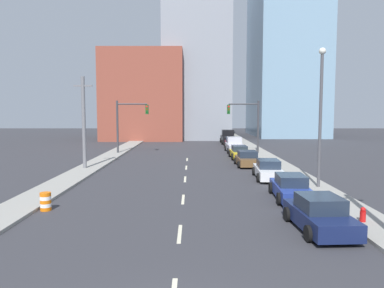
{
  "coord_description": "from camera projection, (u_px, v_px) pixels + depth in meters",
  "views": [
    {
      "loc": [
        0.52,
        -7.96,
        5.19
      ],
      "look_at": [
        0.57,
        25.21,
        2.2
      ],
      "focal_mm": 35.0,
      "sensor_mm": 36.0,
      "label": 1
    }
  ],
  "objects": [
    {
      "name": "lane_stripe_at_7m",
      "position": [
        179.0,
        234.0,
        15.78
      ],
      "size": [
        0.16,
        2.4,
        0.01
      ],
      "primitive_type": "cube",
      "color": "beige",
      "rests_on": "ground"
    },
    {
      "name": "utility_pole_left_mid",
      "position": [
        83.0,
        122.0,
        32.36
      ],
      "size": [
        1.6,
        0.32,
        8.09
      ],
      "color": "slate",
      "rests_on": "ground"
    },
    {
      "name": "sidewalk_right",
      "position": [
        249.0,
        147.0,
        52.74
      ],
      "size": [
        2.33,
        89.04,
        0.17
      ],
      "color": "gray",
      "rests_on": "ground"
    },
    {
      "name": "traffic_barrel",
      "position": [
        45.0,
        202.0,
        19.38
      ],
      "size": [
        0.56,
        0.56,
        0.95
      ],
      "color": "orange",
      "rests_on": "ground"
    },
    {
      "name": "sedan_blue",
      "position": [
        290.0,
        188.0,
        21.88
      ],
      "size": [
        2.26,
        4.79,
        1.45
      ],
      "rotation": [
        0.0,
        0.0,
        -0.06
      ],
      "color": "navy",
      "rests_on": "ground"
    },
    {
      "name": "building_brick_left",
      "position": [
        145.0,
        96.0,
        68.8
      ],
      "size": [
        14.0,
        16.0,
        15.53
      ],
      "color": "brown",
      "rests_on": "ground"
    },
    {
      "name": "traffic_signal_right",
      "position": [
        249.0,
        120.0,
        44.3
      ],
      "size": [
        3.82,
        0.35,
        6.33
      ],
      "color": "#38383D",
      "rests_on": "ground"
    },
    {
      "name": "building_office_center",
      "position": [
        196.0,
        63.0,
        72.21
      ],
      "size": [
        12.0,
        20.0,
        28.6
      ],
      "color": "gray",
      "rests_on": "ground"
    },
    {
      "name": "pickup_truck_black",
      "position": [
        228.0,
        138.0,
        58.79
      ],
      "size": [
        2.4,
        5.86,
        2.1
      ],
      "rotation": [
        0.0,
        0.0,
        -0.01
      ],
      "color": "black",
      "rests_on": "ground"
    },
    {
      "name": "sedan_yellow",
      "position": [
        239.0,
        153.0,
        40.33
      ],
      "size": [
        2.02,
        4.78,
        1.4
      ],
      "rotation": [
        0.0,
        0.0,
        -0.0
      ],
      "color": "gold",
      "rests_on": "ground"
    },
    {
      "name": "sedan_maroon",
      "position": [
        231.0,
        143.0,
        52.61
      ],
      "size": [
        2.22,
        4.84,
        1.46
      ],
      "rotation": [
        0.0,
        0.0,
        -0.06
      ],
      "color": "maroon",
      "rests_on": "ground"
    },
    {
      "name": "sedan_white",
      "position": [
        268.0,
        170.0,
        28.4
      ],
      "size": [
        2.25,
        4.83,
        1.46
      ],
      "rotation": [
        0.0,
        0.0,
        -0.05
      ],
      "color": "silver",
      "rests_on": "ground"
    },
    {
      "name": "lane_stripe_at_31m",
      "position": [
        187.0,
        159.0,
        39.62
      ],
      "size": [
        0.16,
        2.4,
        0.01
      ],
      "primitive_type": "cube",
      "color": "beige",
      "rests_on": "ground"
    },
    {
      "name": "sedan_navy",
      "position": [
        319.0,
        215.0,
        16.16
      ],
      "size": [
        2.34,
        4.56,
        1.52
      ],
      "rotation": [
        0.0,
        0.0,
        0.05
      ],
      "color": "#141E47",
      "rests_on": "ground"
    },
    {
      "name": "traffic_signal_left",
      "position": [
        126.0,
        120.0,
        44.28
      ],
      "size": [
        3.82,
        0.35,
        6.33
      ],
      "color": "#38383D",
      "rests_on": "ground"
    },
    {
      "name": "sidewalk_left",
      "position": [
        127.0,
        147.0,
        52.71
      ],
      "size": [
        2.33,
        89.04,
        0.17
      ],
      "color": "gray",
      "rests_on": "ground"
    },
    {
      "name": "pickup_truck_silver",
      "position": [
        234.0,
        146.0,
        46.58
      ],
      "size": [
        2.25,
        5.46,
        1.85
      ],
      "rotation": [
        0.0,
        0.0,
        -0.0
      ],
      "color": "#B2B2BC",
      "rests_on": "ground"
    },
    {
      "name": "lane_stripe_at_20m",
      "position": [
        185.0,
        179.0,
        28.23
      ],
      "size": [
        0.16,
        2.4,
        0.01
      ],
      "primitive_type": "cube",
      "color": "beige",
      "rests_on": "ground"
    },
    {
      "name": "sedan_brown",
      "position": [
        247.0,
        159.0,
        34.88
      ],
      "size": [
        2.2,
        4.23,
        1.43
      ],
      "rotation": [
        0.0,
        0.0,
        0.01
      ],
      "color": "brown",
      "rests_on": "ground"
    },
    {
      "name": "street_lamp",
      "position": [
        320.0,
        109.0,
        24.24
      ],
      "size": [
        0.44,
        0.44,
        9.19
      ],
      "color": "#4C4C51",
      "rests_on": "ground"
    },
    {
      "name": "fire_hydrant",
      "position": [
        362.0,
        216.0,
        16.92
      ],
      "size": [
        0.26,
        0.26,
        0.84
      ],
      "color": "red",
      "rests_on": "ground"
    },
    {
      "name": "lane_stripe_at_26m",
      "position": [
        186.0,
        168.0,
        33.98
      ],
      "size": [
        0.16,
        2.4,
        0.01
      ],
      "primitive_type": "cube",
      "color": "beige",
      "rests_on": "ground"
    },
    {
      "name": "lane_stripe_at_14m",
      "position": [
        183.0,
        199.0,
        21.87
      ],
      "size": [
        0.16,
        2.4,
        0.01
      ],
      "primitive_type": "cube",
      "color": "beige",
      "rests_on": "ground"
    },
    {
      "name": "building_glass_right",
      "position": [
        285.0,
        56.0,
        76.05
      ],
      "size": [
        13.0,
        20.0,
        32.42
      ],
      "color": "#7A9EB7",
      "rests_on": "ground"
    }
  ]
}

